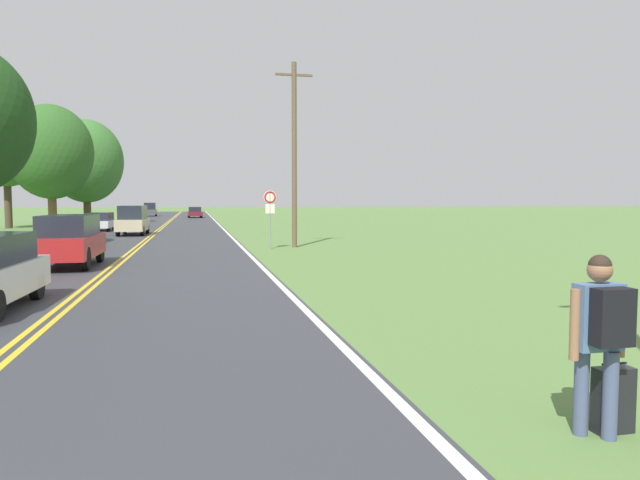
{
  "coord_description": "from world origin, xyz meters",
  "views": [
    {
      "loc": [
        2.74,
        -1.97,
        2.28
      ],
      "look_at": [
        6.16,
        13.58,
        1.18
      ],
      "focal_mm": 32.0,
      "sensor_mm": 36.0,
      "label": 1
    }
  ],
  "objects": [
    {
      "name": "car_champagne_suv_mid_far",
      "position": [
        -1.29,
        37.72,
        1.01
      ],
      "size": [
        1.85,
        4.7,
        1.95
      ],
      "rotation": [
        0.0,
        0.0,
        1.54
      ],
      "color": "black",
      "rests_on": "ground"
    },
    {
      "name": "suitcase",
      "position": [
        6.73,
        2.76,
        0.32
      ],
      "size": [
        0.39,
        0.18,
        0.7
      ],
      "rotation": [
        0.0,
        0.0,
        1.59
      ],
      "color": "black",
      "rests_on": "ground"
    },
    {
      "name": "car_dark_grey_van_horizon",
      "position": [
        -3.69,
        85.35,
        1.01
      ],
      "size": [
        1.94,
        4.45,
        1.98
      ],
      "rotation": [
        0.0,
        0.0,
        1.6
      ],
      "color": "black",
      "rests_on": "ground"
    },
    {
      "name": "utility_pole_midground",
      "position": [
        7.5,
        25.48,
        4.61
      ],
      "size": [
        1.8,
        0.24,
        8.91
      ],
      "color": "brown",
      "rests_on": "ground"
    },
    {
      "name": "car_silver_hatchback_receding",
      "position": [
        -4.26,
        43.34,
        0.75
      ],
      "size": [
        1.97,
        4.02,
        1.39
      ],
      "rotation": [
        0.0,
        0.0,
        1.55
      ],
      "color": "black",
      "rests_on": "ground"
    },
    {
      "name": "tree_mid_treeline",
      "position": [
        -7.51,
        43.31,
        5.82
      ],
      "size": [
        5.99,
        5.99,
        9.29
      ],
      "color": "brown",
      "rests_on": "ground"
    },
    {
      "name": "car_red_suv_mid_near",
      "position": [
        -1.48,
        18.99,
        0.95
      ],
      "size": [
        1.74,
        4.38,
        1.79
      ],
      "rotation": [
        0.0,
        0.0,
        1.56
      ],
      "color": "black",
      "rests_on": "ground"
    },
    {
      "name": "car_maroon_sedan_distant",
      "position": [
        2.74,
        76.42,
        0.74
      ],
      "size": [
        2.01,
        4.93,
        1.44
      ],
      "rotation": [
        0.0,
        0.0,
        -1.53
      ],
      "color": "black",
      "rests_on": "ground"
    },
    {
      "name": "traffic_sign",
      "position": [
        6.21,
        24.78,
        2.08
      ],
      "size": [
        0.6,
        0.1,
        2.75
      ],
      "color": "gray",
      "rests_on": "ground"
    },
    {
      "name": "hitchhiker_person",
      "position": [
        6.48,
        2.65,
        1.08
      ],
      "size": [
        0.6,
        0.43,
        1.77
      ],
      "rotation": [
        0.0,
        0.0,
        1.59
      ],
      "color": "#475175",
      "rests_on": "ground"
    },
    {
      "name": "tree_right_cluster",
      "position": [
        -7.67,
        58.21,
        6.16
      ],
      "size": [
        7.11,
        7.11,
        10.26
      ],
      "color": "#473828",
      "rests_on": "ground"
    },
    {
      "name": "tree_left_verge",
      "position": [
        -12.23,
        49.29,
        6.72
      ],
      "size": [
        5.78,
        5.78,
        10.08
      ],
      "color": "#473828",
      "rests_on": "ground"
    }
  ]
}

